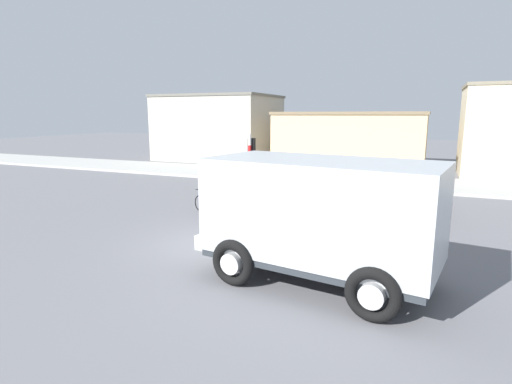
{
  "coord_description": "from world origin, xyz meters",
  "views": [
    {
      "loc": [
        5.75,
        -10.5,
        3.9
      ],
      "look_at": [
        0.18,
        2.5,
        1.2
      ],
      "focal_mm": 28.49,
      "sensor_mm": 36.0,
      "label": 1
    }
  ],
  "objects_px": {
    "traffic_light_pole": "(251,165)",
    "car_red_near": "(379,190)",
    "truck_foreground": "(320,213)",
    "cyclist": "(208,193)"
  },
  "relations": [
    {
      "from": "truck_foreground",
      "to": "traffic_light_pole",
      "type": "relative_size",
      "value": 1.79
    },
    {
      "from": "traffic_light_pole",
      "to": "cyclist",
      "type": "bearing_deg",
      "value": 176.86
    },
    {
      "from": "cyclist",
      "to": "traffic_light_pole",
      "type": "relative_size",
      "value": 0.54
    },
    {
      "from": "truck_foreground",
      "to": "traffic_light_pole",
      "type": "bearing_deg",
      "value": 129.31
    },
    {
      "from": "traffic_light_pole",
      "to": "car_red_near",
      "type": "height_order",
      "value": "traffic_light_pole"
    },
    {
      "from": "car_red_near",
      "to": "traffic_light_pole",
      "type": "bearing_deg",
      "value": -140.12
    },
    {
      "from": "traffic_light_pole",
      "to": "car_red_near",
      "type": "bearing_deg",
      "value": 39.88
    },
    {
      "from": "truck_foreground",
      "to": "cyclist",
      "type": "relative_size",
      "value": 3.32
    },
    {
      "from": "truck_foreground",
      "to": "cyclist",
      "type": "bearing_deg",
      "value": 140.0
    },
    {
      "from": "traffic_light_pole",
      "to": "car_red_near",
      "type": "relative_size",
      "value": 0.77
    }
  ]
}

